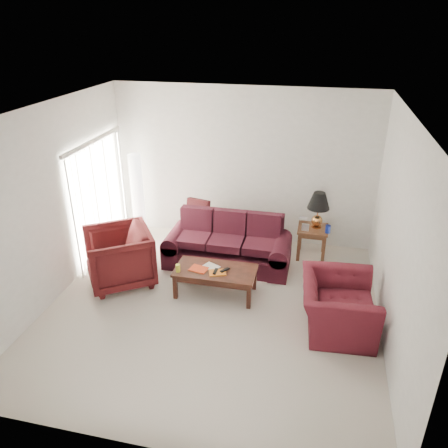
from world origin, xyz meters
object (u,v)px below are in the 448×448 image
sofa (227,242)px  armchair_right (338,306)px  end_table (312,242)px  coffee_table (216,282)px  floor_lamp (138,197)px  armchair_left (119,257)px

sofa → armchair_right: (1.91, -1.40, -0.07)m
end_table → coffee_table: 2.16m
floor_lamp → armchair_right: bearing=-28.3°
floor_lamp → armchair_left: (0.32, -1.63, -0.40)m
armchair_left → coffee_table: armchair_left is taller
floor_lamp → coffee_table: bearing=-39.5°
armchair_left → sofa: bearing=85.8°
floor_lamp → coffee_table: 2.64m
sofa → coffee_table: size_ratio=1.72×
coffee_table → sofa: bearing=68.2°
sofa → end_table: size_ratio=3.75×
armchair_left → armchair_right: armchair_left is taller
end_table → floor_lamp: 3.48m
armchair_right → sofa: bearing=49.8°
armchair_right → coffee_table: (-1.90, 0.46, -0.16)m
armchair_right → coffee_table: size_ratio=0.91×
end_table → floor_lamp: size_ratio=0.34×
sofa → armchair_right: bearing=-39.5°
sofa → coffee_table: sofa is taller
end_table → armchair_right: (0.45, -2.05, 0.09)m
sofa → armchair_right: sofa is taller
end_table → armchair_left: bearing=-152.8°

